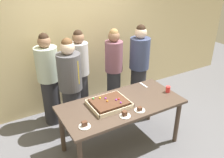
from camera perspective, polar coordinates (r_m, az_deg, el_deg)
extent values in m
plane|color=#5B5B60|center=(3.93, 2.11, -15.60)|extent=(12.00, 12.00, 0.00)
cube|color=#CCB784|center=(4.51, -8.60, 11.49)|extent=(8.00, 0.12, 3.00)
cube|color=#47382D|center=(3.47, 2.32, -6.17)|extent=(1.80, 0.85, 0.04)
cylinder|color=#47382D|center=(3.92, 15.38, -9.94)|extent=(0.07, 0.07, 0.74)
cylinder|color=#47382D|center=(3.68, -11.93, -12.12)|extent=(0.07, 0.07, 0.74)
cylinder|color=#47382D|center=(4.33, 9.03, -5.47)|extent=(0.07, 0.07, 0.74)
cube|color=beige|center=(3.41, -0.71, -6.33)|extent=(0.55, 0.47, 0.01)
cube|color=beige|center=(3.22, 1.29, -7.73)|extent=(0.55, 0.01, 0.05)
cube|color=beige|center=(3.56, -2.51, -4.20)|extent=(0.55, 0.01, 0.05)
cube|color=beige|center=(3.29, -4.86, -7.11)|extent=(0.01, 0.47, 0.05)
cube|color=beige|center=(3.51, 3.15, -4.71)|extent=(0.01, 0.47, 0.05)
cube|color=#4C2D1E|center=(3.38, -0.71, -5.76)|extent=(0.48, 0.40, 0.07)
sphere|color=red|center=(3.39, 1.61, -4.82)|extent=(0.03, 0.03, 0.03)
sphere|color=yellow|center=(3.42, -2.92, -4.58)|extent=(0.03, 0.03, 0.03)
sphere|color=purple|center=(3.41, -1.58, -4.65)|extent=(0.03, 0.03, 0.03)
sphere|color=orange|center=(3.34, -1.15, -5.32)|extent=(0.03, 0.03, 0.03)
sphere|color=green|center=(3.42, -4.52, -4.67)|extent=(0.03, 0.03, 0.03)
sphere|color=purple|center=(3.37, 1.01, -5.02)|extent=(0.03, 0.03, 0.03)
sphere|color=purple|center=(3.31, 2.13, -5.70)|extent=(0.03, 0.03, 0.03)
cylinder|color=white|center=(3.19, 3.15, -8.87)|extent=(0.15, 0.15, 0.01)
cube|color=#4C2D1E|center=(3.17, 3.03, -8.25)|extent=(0.06, 0.06, 0.07)
cylinder|color=white|center=(3.02, -6.58, -11.28)|extent=(0.15, 0.15, 0.01)
cube|color=#4C2D1E|center=(3.01, -6.64, -10.64)|extent=(0.06, 0.05, 0.06)
cylinder|color=white|center=(3.32, 6.68, -7.50)|extent=(0.15, 0.15, 0.01)
cube|color=#4C2D1E|center=(3.30, 6.66, -7.13)|extent=(0.06, 0.05, 0.05)
cylinder|color=red|center=(3.83, 13.32, -2.42)|extent=(0.07, 0.07, 0.10)
cube|color=silver|center=(3.99, 7.61, -1.45)|extent=(0.03, 0.20, 0.01)
cylinder|color=#28282D|center=(4.74, 6.25, -1.84)|extent=(0.30, 0.30, 0.82)
cylinder|color=#384266|center=(4.45, 6.69, 6.16)|extent=(0.37, 0.37, 0.58)
sphere|color=beige|center=(4.34, 6.96, 11.02)|extent=(0.22, 0.22, 0.22)
sphere|color=black|center=(4.32, 7.00, 11.80)|extent=(0.17, 0.17, 0.17)
cylinder|color=#28282D|center=(4.45, -7.29, -3.68)|extent=(0.25, 0.25, 0.84)
cylinder|color=#B2B2B7|center=(4.15, -7.83, 4.83)|extent=(0.31, 0.31, 0.57)
sphere|color=#8C664C|center=(4.03, -8.15, 9.80)|extent=(0.20, 0.20, 0.20)
sphere|color=black|center=(4.01, -8.20, 10.56)|extent=(0.16, 0.16, 0.16)
cylinder|color=#28282D|center=(4.54, 0.41, -2.84)|extent=(0.26, 0.26, 0.84)
cylinder|color=#7A4C5B|center=(4.24, 0.44, 5.44)|extent=(0.32, 0.32, 0.55)
sphere|color=#8C664C|center=(4.13, 0.46, 10.24)|extent=(0.20, 0.20, 0.20)
sphere|color=olive|center=(4.11, 0.46, 10.99)|extent=(0.16, 0.16, 0.16)
cylinder|color=#28282D|center=(4.34, -14.29, -5.16)|extent=(0.30, 0.30, 0.84)
cylinder|color=#B7C6B2|center=(4.03, -15.38, 3.50)|extent=(0.37, 0.37, 0.57)
sphere|color=#8C664C|center=(3.91, -16.03, 8.65)|extent=(0.21, 0.21, 0.21)
sphere|color=black|center=(3.89, -16.14, 9.45)|extent=(0.16, 0.16, 0.16)
cylinder|color=#28282D|center=(4.05, -9.44, -7.34)|extent=(0.30, 0.30, 0.81)
cylinder|color=#4C4C51|center=(3.71, -10.22, 1.73)|extent=(0.37, 0.37, 0.59)
cube|color=gold|center=(3.59, -8.28, 1.48)|extent=(0.04, 0.02, 0.38)
sphere|color=beige|center=(3.57, -10.71, 7.46)|extent=(0.22, 0.22, 0.22)
sphere|color=brown|center=(3.56, -10.79, 8.38)|extent=(0.17, 0.17, 0.17)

